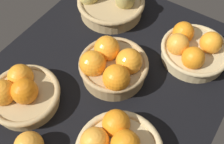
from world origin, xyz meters
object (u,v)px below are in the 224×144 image
basket_near_right (22,93)px  basket_near_left_pears (110,4)px  basket_far_left (193,49)px  basket_center (112,66)px

basket_near_right → basket_near_left_pears: bearing=-179.8°
basket_near_left_pears → basket_near_right: bearing=0.2°
basket_far_left → basket_near_left_pears: basket_near_left_pears is taller
basket_far_left → basket_near_right: 54.64cm
basket_near_right → basket_center: 27.50cm
basket_center → basket_near_left_pears: basket_near_left_pears is taller
basket_far_left → basket_near_right: (42.47, -34.38, 0.01)cm
basket_near_right → basket_center: bearing=142.5°
basket_near_left_pears → basket_center: bearing=34.9°
basket_far_left → basket_center: size_ratio=1.04×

